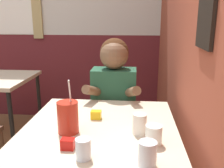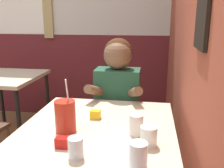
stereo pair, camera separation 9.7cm
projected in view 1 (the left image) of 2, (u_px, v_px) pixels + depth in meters
brick_wall_right at (181, 12)px, 1.86m from camera, size 0.08×4.31×2.70m
back_wall at (58, 14)px, 3.11m from camera, size 5.51×0.09×2.70m
main_table at (100, 138)px, 1.40m from camera, size 0.84×0.90×0.73m
person_seated at (114, 107)px, 1.98m from camera, size 0.42×0.41×1.17m
cocktail_pitcher at (68, 117)px, 1.29m from camera, size 0.11×0.11×0.29m
glass_near_pitcher at (147, 154)px, 1.00m from camera, size 0.07×0.07×0.11m
glass_center at (154, 135)px, 1.18m from camera, size 0.08×0.08×0.09m
glass_far_side at (140, 124)px, 1.28m from camera, size 0.07×0.07×0.11m
glass_by_brick at (83, 149)px, 1.05m from camera, size 0.07×0.07×0.09m
condiment_ketchup at (68, 144)px, 1.14m from camera, size 0.06×0.04×0.05m
condiment_mustard at (96, 115)px, 1.48m from camera, size 0.06×0.04×0.05m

